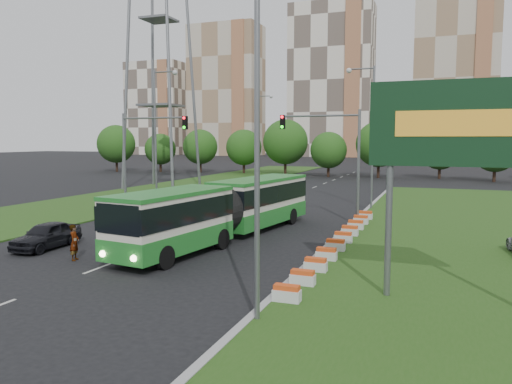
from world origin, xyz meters
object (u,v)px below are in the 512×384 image
at_px(transmission_pylon, 159,2).
at_px(shopping_trolley, 128,251).
at_px(billboard, 458,133).
at_px(traffic_mast_left, 142,147).
at_px(car_left_far, 188,198).
at_px(traffic_mast_median, 336,148).
at_px(articulated_bus, 224,209).
at_px(pedestrian, 74,242).
at_px(car_left_near, 46,235).

bearing_deg(transmission_pylon, shopping_trolley, -61.84).
bearing_deg(billboard, traffic_mast_left, 146.45).
xyz_separation_m(traffic_mast_left, transmission_pylon, (-9.62, 19.00, 16.65)).
height_order(billboard, car_left_far, billboard).
distance_m(traffic_mast_left, transmission_pylon, 27.03).
relative_size(traffic_mast_median, shopping_trolley, 12.90).
height_order(traffic_mast_left, shopping_trolley, traffic_mast_left).
height_order(billboard, transmission_pylon, transmission_pylon).
bearing_deg(billboard, traffic_mast_median, 115.03).
relative_size(articulated_bus, pedestrian, 9.99).
xyz_separation_m(transmission_pylon, articulated_bus, (19.68, -25.76, -20.20)).
xyz_separation_m(pedestrian, shopping_trolley, (2.06, 1.46, -0.59)).
xyz_separation_m(billboard, traffic_mast_left, (-22.63, 15.00, -0.81)).
bearing_deg(billboard, shopping_trolley, 171.52).
bearing_deg(articulated_bus, car_left_near, -135.99).
relative_size(pedestrian, shopping_trolley, 2.88).
bearing_deg(car_left_far, articulated_bus, -67.38).
bearing_deg(shopping_trolley, traffic_mast_median, 79.85).
distance_m(traffic_mast_median, traffic_mast_left, 15.19).
height_order(transmission_pylon, shopping_trolley, transmission_pylon).
distance_m(car_left_near, pedestrian, 3.68).
height_order(transmission_pylon, car_left_near, transmission_pylon).
relative_size(traffic_mast_left, transmission_pylon, 0.18).
xyz_separation_m(billboard, car_left_near, (-20.61, 2.45, -5.43)).
distance_m(billboard, articulated_bus, 15.65).
height_order(billboard, pedestrian, billboard).
bearing_deg(shopping_trolley, transmission_pylon, 137.60).
bearing_deg(pedestrian, traffic_mast_left, 0.78).
distance_m(traffic_mast_median, articulated_bus, 9.94).
relative_size(car_left_far, pedestrian, 2.41).
height_order(traffic_mast_left, car_left_near, traffic_mast_left).
relative_size(car_left_near, pedestrian, 2.41).
relative_size(transmission_pylon, articulated_bus, 2.47).
height_order(billboard, shopping_trolley, billboard).
xyz_separation_m(car_left_near, pedestrian, (3.29, -1.64, 0.16)).
relative_size(transmission_pylon, car_left_near, 10.23).
bearing_deg(traffic_mast_median, articulated_bus, -123.31).
xyz_separation_m(traffic_mast_left, car_left_near, (2.02, -12.55, -4.62)).
xyz_separation_m(transmission_pylon, car_left_far, (10.62, -13.27, -21.29)).
bearing_deg(traffic_mast_median, traffic_mast_left, -176.23).
relative_size(traffic_mast_median, traffic_mast_left, 1.00).
bearing_deg(car_left_far, pedestrian, -91.15).
bearing_deg(traffic_mast_left, billboard, -33.55).
distance_m(transmission_pylon, pedestrian, 42.07).
height_order(traffic_mast_left, articulated_bus, traffic_mast_left).
bearing_deg(traffic_mast_left, traffic_mast_median, 3.77).
relative_size(billboard, car_left_far, 1.86).
bearing_deg(articulated_bus, billboard, -25.04).
bearing_deg(billboard, pedestrian, 177.31).
relative_size(traffic_mast_left, pedestrian, 4.48).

